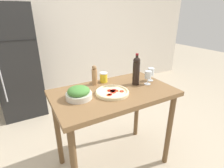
{
  "coord_description": "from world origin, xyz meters",
  "views": [
    {
      "loc": [
        -0.76,
        -1.32,
        1.61
      ],
      "look_at": [
        0.0,
        0.03,
        0.96
      ],
      "focal_mm": 28.0,
      "sensor_mm": 36.0,
      "label": 1
    }
  ],
  "objects_px": {
    "salt_canister": "(104,77)",
    "wine_glass_near": "(148,76)",
    "refrigerator": "(16,62)",
    "wine_bottle": "(136,70)",
    "pepper_mill": "(95,76)",
    "salad_bowl": "(79,93)",
    "homemade_pizza": "(112,92)",
    "wine_glass_far": "(151,72)"
  },
  "relations": [
    {
      "from": "salad_bowl",
      "to": "homemade_pizza",
      "type": "height_order",
      "value": "salad_bowl"
    },
    {
      "from": "wine_glass_near",
      "to": "salt_canister",
      "type": "bearing_deg",
      "value": 143.46
    },
    {
      "from": "homemade_pizza",
      "to": "wine_bottle",
      "type": "bearing_deg",
      "value": 13.39
    },
    {
      "from": "wine_glass_near",
      "to": "wine_glass_far",
      "type": "distance_m",
      "value": 0.12
    },
    {
      "from": "refrigerator",
      "to": "pepper_mill",
      "type": "bearing_deg",
      "value": -65.99
    },
    {
      "from": "wine_bottle",
      "to": "wine_glass_far",
      "type": "bearing_deg",
      "value": 2.36
    },
    {
      "from": "wine_glass_far",
      "to": "pepper_mill",
      "type": "xyz_separation_m",
      "value": [
        -0.58,
        0.19,
        0.0
      ]
    },
    {
      "from": "salad_bowl",
      "to": "wine_bottle",
      "type": "bearing_deg",
      "value": 1.61
    },
    {
      "from": "wine_bottle",
      "to": "salt_canister",
      "type": "bearing_deg",
      "value": 140.06
    },
    {
      "from": "wine_glass_near",
      "to": "refrigerator",
      "type": "bearing_deg",
      "value": 123.16
    },
    {
      "from": "wine_glass_far",
      "to": "salad_bowl",
      "type": "relative_size",
      "value": 0.63
    },
    {
      "from": "refrigerator",
      "to": "salt_canister",
      "type": "height_order",
      "value": "refrigerator"
    },
    {
      "from": "salt_canister",
      "to": "wine_glass_near",
      "type": "bearing_deg",
      "value": -36.54
    },
    {
      "from": "homemade_pizza",
      "to": "salt_canister",
      "type": "relative_size",
      "value": 2.9
    },
    {
      "from": "wine_bottle",
      "to": "wine_glass_near",
      "type": "relative_size",
      "value": 2.27
    },
    {
      "from": "wine_glass_near",
      "to": "salt_canister",
      "type": "height_order",
      "value": "wine_glass_near"
    },
    {
      "from": "wine_glass_near",
      "to": "salt_canister",
      "type": "xyz_separation_m",
      "value": [
        -0.37,
        0.28,
        -0.04
      ]
    },
    {
      "from": "pepper_mill",
      "to": "salad_bowl",
      "type": "bearing_deg",
      "value": -138.52
    },
    {
      "from": "pepper_mill",
      "to": "salt_canister",
      "type": "xyz_separation_m",
      "value": [
        0.11,
        0.02,
        -0.05
      ]
    },
    {
      "from": "refrigerator",
      "to": "wine_glass_far",
      "type": "bearing_deg",
      "value": -53.73
    },
    {
      "from": "pepper_mill",
      "to": "salt_canister",
      "type": "bearing_deg",
      "value": 8.62
    },
    {
      "from": "wine_glass_far",
      "to": "salad_bowl",
      "type": "height_order",
      "value": "wine_glass_far"
    },
    {
      "from": "homemade_pizza",
      "to": "wine_glass_far",
      "type": "bearing_deg",
      "value": 9.17
    },
    {
      "from": "refrigerator",
      "to": "salt_canister",
      "type": "relative_size",
      "value": 16.2
    },
    {
      "from": "wine_bottle",
      "to": "homemade_pizza",
      "type": "height_order",
      "value": "wine_bottle"
    },
    {
      "from": "refrigerator",
      "to": "wine_glass_near",
      "type": "xyz_separation_m",
      "value": [
        1.16,
        -1.78,
        0.13
      ]
    },
    {
      "from": "wine_glass_near",
      "to": "pepper_mill",
      "type": "bearing_deg",
      "value": 151.81
    },
    {
      "from": "pepper_mill",
      "to": "salt_canister",
      "type": "relative_size",
      "value": 1.94
    },
    {
      "from": "pepper_mill",
      "to": "salt_canister",
      "type": "height_order",
      "value": "pepper_mill"
    },
    {
      "from": "wine_bottle",
      "to": "homemade_pizza",
      "type": "bearing_deg",
      "value": -166.61
    },
    {
      "from": "refrigerator",
      "to": "salt_canister",
      "type": "bearing_deg",
      "value": -62.31
    },
    {
      "from": "wine_bottle",
      "to": "salt_canister",
      "type": "height_order",
      "value": "wine_bottle"
    },
    {
      "from": "wine_glass_far",
      "to": "pepper_mill",
      "type": "bearing_deg",
      "value": 161.47
    },
    {
      "from": "pepper_mill",
      "to": "homemade_pizza",
      "type": "distance_m",
      "value": 0.3
    },
    {
      "from": "refrigerator",
      "to": "homemade_pizza",
      "type": "height_order",
      "value": "refrigerator"
    },
    {
      "from": "wine_glass_near",
      "to": "homemade_pizza",
      "type": "relative_size",
      "value": 0.46
    },
    {
      "from": "refrigerator",
      "to": "wine_glass_near",
      "type": "bearing_deg",
      "value": -56.84
    },
    {
      "from": "wine_bottle",
      "to": "pepper_mill",
      "type": "height_order",
      "value": "wine_bottle"
    },
    {
      "from": "wine_glass_near",
      "to": "salad_bowl",
      "type": "xyz_separation_m",
      "value": [
        -0.73,
        0.04,
        -0.05
      ]
    },
    {
      "from": "wine_bottle",
      "to": "homemade_pizza",
      "type": "relative_size",
      "value": 1.05
    },
    {
      "from": "wine_glass_near",
      "to": "wine_glass_far",
      "type": "xyz_separation_m",
      "value": [
        0.09,
        0.07,
        0.0
      ]
    },
    {
      "from": "refrigerator",
      "to": "salt_canister",
      "type": "xyz_separation_m",
      "value": [
        0.79,
        -1.5,
        0.09
      ]
    }
  ]
}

